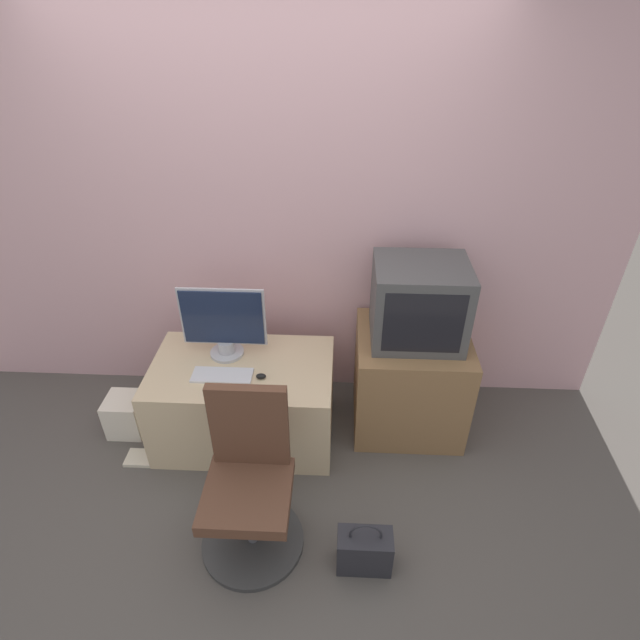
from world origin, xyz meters
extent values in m
plane|color=#4C4742|center=(0.00, 0.00, 0.00)|extent=(12.00, 12.00, 0.00)
cube|color=#CC9EA3|center=(0.00, 1.32, 1.30)|extent=(4.40, 0.05, 2.60)
cube|color=#CCB289|center=(-0.15, 0.77, 0.28)|extent=(1.10, 0.67, 0.56)
cube|color=olive|center=(0.89, 0.95, 0.34)|extent=(0.69, 0.64, 0.68)
cylinder|color=#B2B2B7|center=(-0.26, 0.89, 0.57)|extent=(0.21, 0.21, 0.02)
cylinder|color=#B2B2B7|center=(-0.26, 0.89, 0.61)|extent=(0.10, 0.10, 0.07)
cube|color=#B2B2B7|center=(-0.26, 0.90, 0.83)|extent=(0.51, 0.01, 0.38)
cube|color=#19233D|center=(-0.26, 0.89, 0.83)|extent=(0.48, 0.02, 0.36)
cube|color=silver|center=(-0.24, 0.68, 0.57)|extent=(0.35, 0.14, 0.01)
ellipsoid|color=black|center=(-0.01, 0.67, 0.57)|extent=(0.06, 0.04, 0.03)
cube|color=#474747|center=(0.89, 0.96, 0.92)|extent=(0.54, 0.45, 0.49)
cube|color=black|center=(0.89, 0.74, 0.92)|extent=(0.44, 0.01, 0.38)
cylinder|color=#333333|center=(0.01, -0.01, 0.01)|extent=(0.54, 0.54, 0.03)
cylinder|color=#4C4C51|center=(0.01, -0.01, 0.20)|extent=(0.05, 0.05, 0.33)
cube|color=#513323|center=(0.01, -0.01, 0.40)|extent=(0.43, 0.43, 0.07)
cube|color=#513323|center=(0.01, 0.18, 0.68)|extent=(0.38, 0.05, 0.49)
cube|color=beige|center=(-0.94, 0.76, 0.13)|extent=(0.23, 0.23, 0.27)
cube|color=#232328|center=(0.59, -0.10, 0.12)|extent=(0.27, 0.14, 0.24)
torus|color=#232328|center=(0.59, -0.10, 0.25)|extent=(0.16, 0.01, 0.16)
cube|color=beige|center=(-0.76, 0.51, 0.01)|extent=(0.21, 0.13, 0.02)
camera|label=1|loc=(0.44, -1.53, 2.45)|focal=28.00mm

